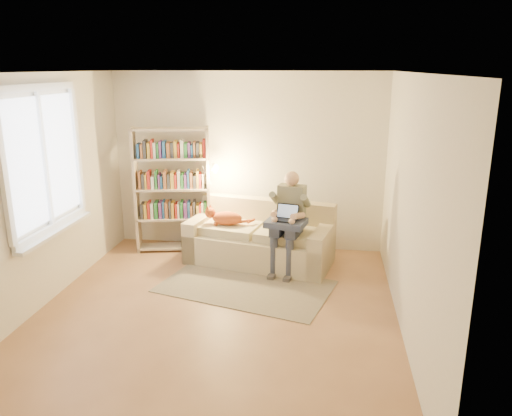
% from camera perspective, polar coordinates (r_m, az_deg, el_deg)
% --- Properties ---
extents(floor, '(4.50, 4.50, 0.00)m').
position_cam_1_polar(floor, '(5.71, -4.66, -11.93)').
color(floor, '#946743').
rests_on(floor, ground).
extents(ceiling, '(4.00, 4.50, 0.02)m').
position_cam_1_polar(ceiling, '(5.05, -5.34, 15.16)').
color(ceiling, white).
rests_on(ceiling, wall_back).
extents(wall_left, '(0.02, 4.50, 2.60)m').
position_cam_1_polar(wall_left, '(6.00, -23.92, 1.42)').
color(wall_left, silver).
rests_on(wall_left, floor).
extents(wall_right, '(0.02, 4.50, 2.60)m').
position_cam_1_polar(wall_right, '(5.16, 17.19, -0.09)').
color(wall_right, silver).
rests_on(wall_right, floor).
extents(wall_back, '(4.00, 0.02, 2.60)m').
position_cam_1_polar(wall_back, '(7.38, -1.01, 5.29)').
color(wall_back, silver).
rests_on(wall_back, floor).
extents(wall_front, '(4.00, 0.02, 2.60)m').
position_cam_1_polar(wall_front, '(3.21, -14.22, -9.67)').
color(wall_front, silver).
rests_on(wall_front, floor).
extents(window, '(0.12, 1.52, 1.69)m').
position_cam_1_polar(window, '(6.12, -22.61, 2.56)').
color(window, white).
rests_on(window, wall_left).
extents(sofa, '(2.11, 1.28, 0.84)m').
position_cam_1_polar(sofa, '(6.99, 0.51, -3.79)').
color(sofa, '#C4B38B').
rests_on(sofa, floor).
extents(person, '(0.46, 0.62, 1.34)m').
position_cam_1_polar(person, '(6.58, 3.77, -0.88)').
color(person, gray).
rests_on(person, sofa).
extents(cat, '(0.65, 0.30, 0.23)m').
position_cam_1_polar(cat, '(6.95, -3.53, -1.09)').
color(cat, '#D16028').
rests_on(cat, sofa).
extents(blanket, '(0.57, 0.50, 0.08)m').
position_cam_1_polar(blanket, '(6.51, 3.04, -1.64)').
color(blanket, '#2C354E').
rests_on(blanket, person).
extents(laptop, '(0.34, 0.30, 0.25)m').
position_cam_1_polar(laptop, '(6.49, 3.08, -0.86)').
color(laptop, black).
rests_on(laptop, blanket).
extents(bookshelf, '(1.25, 0.50, 1.84)m').
position_cam_1_polar(bookshelf, '(7.35, -9.52, 2.75)').
color(bookshelf, '#BFAB90').
rests_on(bookshelf, floor).
extents(rug, '(2.31, 1.71, 0.01)m').
position_cam_1_polar(rug, '(6.32, -1.21, -8.94)').
color(rug, gray).
rests_on(rug, floor).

